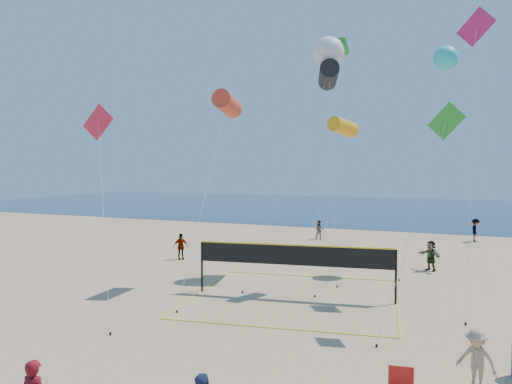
% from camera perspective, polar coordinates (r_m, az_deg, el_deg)
% --- Properties ---
extents(ocean, '(140.00, 50.00, 0.03)m').
position_cam_1_polar(ocean, '(72.98, 17.89, -1.93)').
color(ocean, navy).
rests_on(ocean, ground).
extents(bystander_b, '(1.26, 1.02, 1.70)m').
position_cam_1_polar(bystander_b, '(15.48, 23.91, -17.11)').
color(bystander_b, tan).
rests_on(bystander_b, ground).
extents(far_person_0, '(0.96, 1.02, 1.69)m').
position_cam_1_polar(far_person_0, '(33.09, -8.61, -6.18)').
color(far_person_0, gray).
rests_on(far_person_0, ground).
extents(far_person_1, '(1.59, 1.44, 1.76)m').
position_cam_1_polar(far_person_1, '(30.98, 19.35, -6.88)').
color(far_person_1, gray).
rests_on(far_person_1, ground).
extents(far_person_3, '(0.86, 0.72, 1.58)m').
position_cam_1_polar(far_person_3, '(41.87, 7.25, -4.32)').
color(far_person_3, gray).
rests_on(far_person_3, ground).
extents(far_person_4, '(0.71, 1.22, 1.86)m').
position_cam_1_polar(far_person_4, '(43.90, 23.79, -4.03)').
color(far_person_4, gray).
rests_on(far_person_4, ground).
extents(volleyball_net, '(10.55, 10.43, 2.48)m').
position_cam_1_polar(volleyball_net, '(23.33, 4.40, -7.88)').
color(volleyball_net, black).
rests_on(volleyball_net, ground).
extents(kite_0, '(1.34, 6.89, 9.92)m').
position_cam_1_polar(kite_0, '(25.99, -3.30, 10.00)').
color(kite_0, red).
rests_on(kite_0, ground).
extents(kite_1, '(3.30, 8.31, 12.06)m').
position_cam_1_polar(kite_1, '(29.80, 8.28, 13.08)').
color(kite_1, black).
rests_on(kite_1, ground).
extents(kite_2, '(1.42, 3.35, 8.53)m').
position_cam_1_polar(kite_2, '(25.20, 9.92, 7.31)').
color(kite_2, orange).
rests_on(kite_2, ground).
extents(kite_3, '(5.34, 4.88, 9.06)m').
position_cam_1_polar(kite_3, '(24.65, -17.55, 6.74)').
color(kite_3, red).
rests_on(kite_3, ground).
extents(kite_4, '(2.67, 3.64, 8.51)m').
position_cam_1_polar(kite_4, '(19.96, 20.52, 6.21)').
color(kite_4, green).
rests_on(kite_4, ground).
extents(kite_5, '(1.77, 6.07, 13.62)m').
position_cam_1_polar(kite_5, '(26.59, 23.79, 15.56)').
color(kite_5, '#BC1C66').
rests_on(kite_5, ground).
extents(kite_6, '(2.78, 5.16, 13.53)m').
position_cam_1_polar(kite_6, '(30.03, 8.28, 15.49)').
color(kite_6, silver).
rests_on(kite_6, ground).
extents(kite_7, '(2.89, 5.79, 13.20)m').
position_cam_1_polar(kite_7, '(32.52, 20.85, 14.11)').
color(kite_7, '#28C7D7').
rests_on(kite_7, ground).
extents(kite_8, '(0.95, 7.86, 15.35)m').
position_cam_1_polar(kite_8, '(38.56, 9.89, 16.02)').
color(kite_8, green).
rests_on(kite_8, ground).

